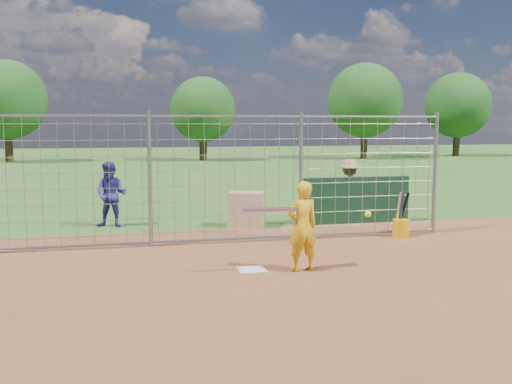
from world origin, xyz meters
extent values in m
plane|color=#2D591E|center=(0.00, 0.00, 0.00)|extent=(100.00, 100.00, 0.00)
plane|color=brown|center=(0.00, -3.00, 0.01)|extent=(18.00, 18.00, 0.00)
cube|color=silver|center=(0.00, -0.20, 0.01)|extent=(0.43, 0.43, 0.02)
cube|color=#11381E|center=(3.40, 3.60, 0.55)|extent=(2.60, 0.20, 1.10)
imported|color=#EBA614|center=(0.78, -0.41, 0.73)|extent=(0.58, 0.43, 1.45)
imported|color=navy|center=(-2.28, 4.32, 0.75)|extent=(0.86, 0.76, 1.50)
imported|color=#967C52|center=(3.49, 4.31, 0.74)|extent=(1.08, 0.81, 1.48)
cube|color=tan|center=(0.73, 3.67, 0.40)|extent=(0.94, 0.80, 0.80)
cylinder|color=silver|center=(0.20, -0.63, 1.05)|extent=(0.86, 0.12, 0.06)
sphere|color=#C6FF1A|center=(1.74, -0.77, 0.95)|extent=(0.10, 0.10, 0.10)
cylinder|color=#E9A10C|center=(3.62, 1.75, 0.19)|extent=(0.34, 0.34, 0.38)
cylinder|color=silver|center=(3.57, 1.80, 0.55)|extent=(0.06, 0.26, 0.84)
cylinder|color=navy|center=(3.64, 1.80, 0.55)|extent=(0.07, 0.19, 0.85)
cylinder|color=black|center=(3.69, 1.80, 0.55)|extent=(0.12, 0.36, 0.81)
cylinder|color=gray|center=(-1.50, 2.00, 1.30)|extent=(0.08, 0.08, 2.60)
cylinder|color=gray|center=(1.50, 2.00, 1.30)|extent=(0.08, 0.08, 2.60)
cylinder|color=gray|center=(4.50, 2.00, 1.30)|extent=(0.08, 0.08, 2.60)
cylinder|color=gray|center=(0.00, 2.00, 2.50)|extent=(9.00, 0.05, 0.05)
cylinder|color=gray|center=(0.00, 2.00, 0.08)|extent=(9.00, 0.05, 0.05)
cube|color=gray|center=(0.00, 2.00, 1.25)|extent=(9.00, 0.02, 2.50)
cylinder|color=#3F2B19|center=(-9.00, 29.00, 1.26)|extent=(0.50, 0.50, 2.52)
sphere|color=#26561E|center=(-9.00, 29.00, 3.85)|extent=(4.90, 4.90, 4.90)
cylinder|color=#3F2B19|center=(3.00, 28.00, 1.08)|extent=(0.50, 0.50, 2.16)
sphere|color=#26561E|center=(3.00, 28.00, 3.30)|extent=(4.20, 4.20, 4.20)
cylinder|color=#3F2B19|center=(14.00, 27.50, 1.30)|extent=(0.50, 0.50, 2.59)
sphere|color=#26561E|center=(14.00, 27.50, 3.96)|extent=(5.04, 5.04, 5.04)
cylinder|color=#3F2B19|center=(22.00, 29.00, 1.22)|extent=(0.50, 0.50, 2.45)
sphere|color=#26561E|center=(22.00, 29.00, 3.74)|extent=(4.76, 4.76, 4.76)
camera|label=1|loc=(-1.94, -8.97, 2.34)|focal=40.00mm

